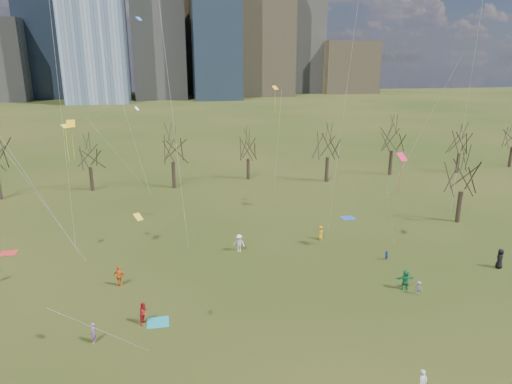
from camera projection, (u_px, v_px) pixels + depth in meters
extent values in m
plane|color=black|center=(289.00, 330.00, 33.09)|extent=(500.00, 500.00, 0.00)
cube|color=#726347|center=(263.00, 24.00, 233.67)|extent=(28.00, 28.00, 72.00)
cube|color=#384C66|center=(48.00, 29.00, 219.29)|extent=(25.00, 25.00, 65.00)
cube|color=slate|center=(301.00, 39.00, 254.52)|extent=(22.00, 22.00, 58.00)
cube|color=#726347|center=(183.00, 49.00, 252.91)|extent=(30.00, 30.00, 48.00)
cube|color=#726347|center=(345.00, 67.00, 258.83)|extent=(30.00, 28.00, 28.00)
cylinder|color=black|center=(92.00, 179.00, 67.50)|extent=(0.52, 0.52, 3.60)
cylinder|color=black|center=(174.00, 175.00, 68.79)|extent=(0.54, 0.54, 4.05)
cylinder|color=black|center=(248.00, 169.00, 73.99)|extent=(0.51, 0.51, 3.38)
cylinder|color=black|center=(327.00, 169.00, 72.45)|extent=(0.54, 0.54, 3.96)
cylinder|color=black|center=(391.00, 163.00, 76.59)|extent=(0.54, 0.54, 4.14)
cylinder|color=black|center=(458.00, 163.00, 78.04)|extent=(0.52, 0.52, 3.51)
cylinder|color=black|center=(511.00, 157.00, 82.18)|extent=(0.53, 0.53, 3.74)
cylinder|color=black|center=(459.00, 207.00, 54.44)|extent=(0.53, 0.53, 3.83)
cube|color=teal|center=(158.00, 322.00, 34.02)|extent=(1.60, 1.50, 0.03)
cube|color=#2347A4|center=(348.00, 218.00, 56.23)|extent=(1.60, 1.50, 0.03)
cube|color=red|center=(8.00, 253.00, 46.13)|extent=(1.60, 1.50, 0.03)
imported|color=silver|center=(423.00, 383.00, 26.48)|extent=(0.72, 0.59, 1.68)
imported|color=#AB1918|center=(144.00, 313.00, 33.71)|extent=(0.96, 1.05, 1.73)
imported|color=slate|center=(418.00, 288.00, 37.94)|extent=(0.80, 0.90, 1.20)
imported|color=orange|center=(119.00, 276.00, 39.28)|extent=(1.16, 0.75, 1.83)
imported|color=#197341|center=(405.00, 280.00, 38.70)|extent=(1.71, 0.68, 1.80)
imported|color=black|center=(500.00, 258.00, 42.64)|extent=(1.09, 1.09, 1.91)
imported|color=#78468C|center=(93.00, 333.00, 31.43)|extent=(0.38, 0.56, 1.52)
imported|color=#2541A3|center=(386.00, 255.00, 44.46)|extent=(0.48, 0.55, 0.96)
imported|color=silver|center=(239.00, 243.00, 46.31)|extent=(1.37, 1.18, 1.84)
imported|color=orange|center=(321.00, 233.00, 49.43)|extent=(0.80, 0.90, 1.55)
plane|color=gold|center=(71.00, 123.00, 37.60)|extent=(1.06, 0.93, 0.52)
cylinder|color=silver|center=(47.00, 208.00, 35.87)|extent=(3.66, 6.68, 12.40)
cylinder|color=gold|center=(73.00, 143.00, 38.06)|extent=(0.04, 0.04, 2.70)
cylinder|color=silver|center=(343.00, 121.00, 41.71)|extent=(1.17, 7.52, 24.13)
plane|color=#DB1845|center=(402.00, 157.00, 42.48)|extent=(1.22, 1.04, 0.68)
cylinder|color=silver|center=(391.00, 218.00, 39.06)|extent=(5.96, 8.71, 8.75)
cylinder|color=#DB1845|center=(400.00, 176.00, 43.01)|extent=(0.04, 0.04, 3.15)
cylinder|color=silver|center=(59.00, 95.00, 35.98)|extent=(1.84, 7.36, 29.59)
cylinder|color=silver|center=(166.00, 64.00, 35.09)|extent=(2.41, 7.51, 34.27)
plane|color=green|center=(392.00, 55.00, 49.74)|extent=(1.14, 1.25, 0.71)
cylinder|color=silver|center=(416.00, 142.00, 48.84)|extent=(3.07, 7.91, 17.91)
plane|color=#307ACD|center=(139.00, 19.00, 54.29)|extent=(1.00, 0.98, 0.42)
cylinder|color=silver|center=(126.00, 114.00, 55.19)|extent=(4.53, 3.80, 22.10)
plane|color=#F7AE14|center=(275.00, 88.00, 60.18)|extent=(1.07, 0.98, 0.46)
cylinder|color=silver|center=(278.00, 142.00, 60.53)|extent=(0.04, 3.42, 13.83)
cylinder|color=#F7AE14|center=(275.00, 101.00, 60.68)|extent=(0.04, 0.04, 3.00)
plane|color=yellow|center=(138.00, 217.00, 25.98)|extent=(0.74, 0.72, 0.32)
cylinder|color=silver|center=(111.00, 335.00, 22.49)|extent=(2.84, 9.53, 8.88)
cylinder|color=silver|center=(468.00, 96.00, 45.92)|extent=(4.21, 6.83, 27.89)
plane|color=white|center=(137.00, 108.00, 62.82)|extent=(0.78, 0.83, 0.51)
cylinder|color=silver|center=(117.00, 154.00, 59.68)|extent=(5.39, 8.88, 10.92)
plane|color=yellow|center=(65.00, 126.00, 39.04)|extent=(1.01, 1.00, 0.26)
cylinder|color=silver|center=(44.00, 201.00, 38.50)|extent=(4.01, 3.94, 11.98)
cylinder|color=yellow|center=(67.00, 145.00, 39.51)|extent=(0.04, 0.04, 2.92)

